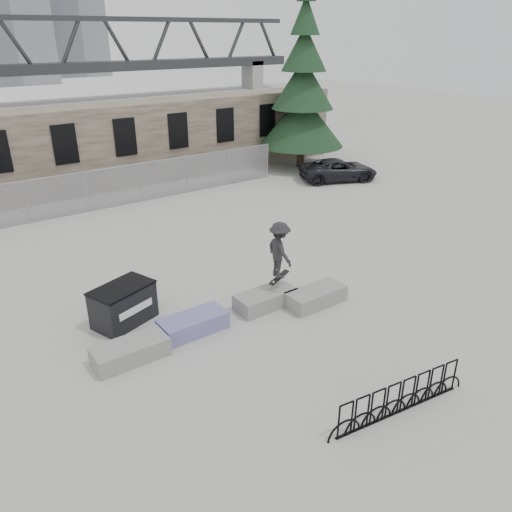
% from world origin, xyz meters
% --- Properties ---
extents(ground, '(120.00, 120.00, 0.00)m').
position_xyz_m(ground, '(0.00, 0.00, 0.00)').
color(ground, '#AAA9A5').
rests_on(ground, ground).
extents(stone_wall, '(36.00, 2.58, 4.50)m').
position_xyz_m(stone_wall, '(0.00, 16.24, 2.26)').
color(stone_wall, brown).
rests_on(stone_wall, ground).
extents(chainlink_fence, '(22.06, 0.06, 2.02)m').
position_xyz_m(chainlink_fence, '(-0.00, 12.50, 1.04)').
color(chainlink_fence, gray).
rests_on(chainlink_fence, ground).
extents(planter_far_left, '(2.00, 0.90, 0.52)m').
position_xyz_m(planter_far_left, '(-3.14, -0.16, 0.28)').
color(planter_far_left, gray).
rests_on(planter_far_left, ground).
extents(planter_center_left, '(2.00, 0.90, 0.52)m').
position_xyz_m(planter_center_left, '(-1.10, 0.06, 0.28)').
color(planter_center_left, '#3E36A3').
rests_on(planter_center_left, ground).
extents(planter_center_right, '(2.00, 0.90, 0.52)m').
position_xyz_m(planter_center_right, '(1.53, 0.01, 0.28)').
color(planter_center_right, gray).
rests_on(planter_center_right, ground).
extents(planter_offset, '(2.00, 0.90, 0.52)m').
position_xyz_m(planter_offset, '(2.96, -0.81, 0.28)').
color(planter_offset, gray).
rests_on(planter_offset, ground).
extents(dumpster, '(2.11, 1.67, 1.21)m').
position_xyz_m(dumpster, '(-2.53, 1.75, 0.61)').
color(dumpster, black).
rests_on(dumpster, ground).
extents(bike_rack, '(4.01, 0.58, 0.90)m').
position_xyz_m(bike_rack, '(1.10, -5.76, 0.44)').
color(bike_rack, black).
rests_on(bike_rack, ground).
extents(spruce_tree, '(5.34, 5.34, 11.50)m').
position_xyz_m(spruce_tree, '(14.26, 13.28, 4.46)').
color(spruce_tree, '#38281E').
rests_on(spruce_tree, ground).
extents(truss_bridge, '(70.00, 3.00, 9.80)m').
position_xyz_m(truss_bridge, '(10.00, 55.00, 4.13)').
color(truss_bridge, '#2D3033').
rests_on(truss_bridge, ground).
extents(suv, '(5.03, 3.72, 1.27)m').
position_xyz_m(suv, '(13.97, 9.47, 0.64)').
color(suv, black).
rests_on(suv, ground).
extents(skateboarder, '(0.85, 1.29, 2.04)m').
position_xyz_m(skateboarder, '(2.10, 0.06, 1.81)').
color(skateboarder, '#242326').
rests_on(skateboarder, ground).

